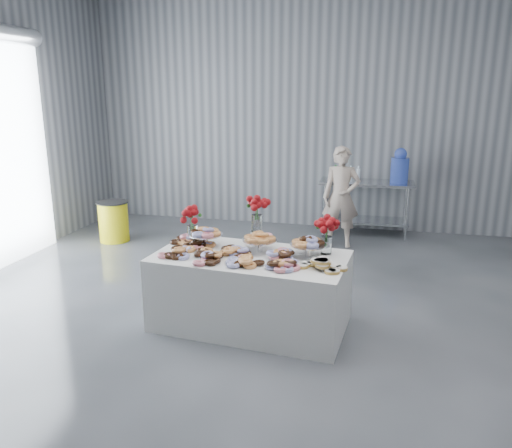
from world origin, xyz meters
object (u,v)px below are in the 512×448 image
Objects in this scene: prep_table at (366,198)px; water_jug at (400,167)px; person at (341,197)px; trash_barrel at (114,221)px; display_table at (250,291)px.

prep_table is 2.71× the size of water_jug.
person reaches higher than trash_barrel.
trash_barrel is at bearing -163.56° from water_jug.
display_table is 3.80m from prep_table.
prep_table is 0.73m from water_jug.
prep_table is (1.04, 3.65, 0.24)m from display_table.
display_table is 1.27× the size of prep_table.
prep_table is 2.34× the size of trash_barrel.
person is (-0.86, -0.70, -0.38)m from water_jug.
person is (-0.36, -0.70, 0.15)m from prep_table.
water_jug is at bearing 34.48° from person.
display_table is at bearing -105.87° from prep_table.
prep_table is at bearing 58.27° from person.
person is at bearing -116.84° from prep_table.
trash_barrel is (-3.51, -0.59, -0.45)m from person.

